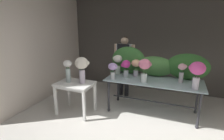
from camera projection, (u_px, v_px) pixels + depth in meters
ground_plane at (137, 111)px, 4.19m from camera, size 7.04×7.04×0.00m
wall_back at (152, 41)px, 5.24m from camera, size 5.08×0.12×2.92m
wall_left at (45, 43)px, 4.70m from camera, size 0.12×3.32×2.92m
display_table_glass at (153, 85)px, 3.95m from camera, size 2.07×0.84×0.79m
side_table_white at (75, 87)px, 3.94m from camera, size 0.80×0.58×0.72m
florist at (124, 60)px, 4.79m from camera, size 0.56×0.24×1.64m
foliage_backdrop at (156, 64)px, 4.11m from camera, size 2.20×0.32×0.66m
vase_blush_anemones at (182, 71)px, 3.69m from camera, size 0.18×0.16×0.41m
vase_rosy_freesia at (145, 68)px, 3.67m from camera, size 0.27×0.25×0.51m
vase_ivory_carnations at (118, 62)px, 4.27m from camera, size 0.23×0.22×0.47m
vase_magenta_ranunculus at (126, 67)px, 4.01m from camera, size 0.21×0.19×0.41m
vase_fuchsia_hydrangea at (197, 71)px, 3.29m from camera, size 0.29×0.28×0.54m
vase_peach_stock at (136, 66)px, 4.12m from camera, size 0.22×0.22×0.40m
vase_lilac_dahlias at (113, 69)px, 3.90m from camera, size 0.23×0.20×0.37m
vase_white_roses_tall at (68, 70)px, 3.89m from camera, size 0.21×0.18×0.49m
vase_cream_lisianthus_tall at (82, 66)px, 3.81m from camera, size 0.34×0.28×0.58m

